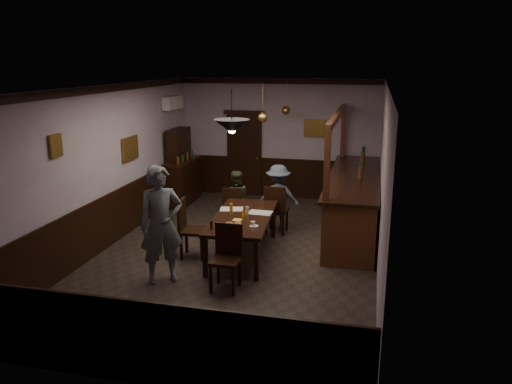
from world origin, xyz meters
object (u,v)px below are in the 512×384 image
(chair_far_left, at_px, (233,207))
(chair_side, at_px, (189,226))
(person_seated_left, at_px, (235,199))
(chair_near, at_px, (227,254))
(coffee_cup, at_px, (253,223))
(pendant_brass_mid, at_px, (263,118))
(soda_can, at_px, (244,214))
(bar_counter, at_px, (354,201))
(pendant_brass_far, at_px, (286,110))
(person_standing, at_px, (161,225))
(pendant_iron, at_px, (232,127))
(sideboard, at_px, (181,174))
(dining_table, at_px, (243,219))
(chair_far_right, at_px, (276,208))
(person_seated_right, at_px, (278,197))

(chair_far_left, bearing_deg, chair_side, 66.35)
(chair_far_left, xyz_separation_m, person_seated_left, (-0.03, 0.28, 0.09))
(person_seated_left, bearing_deg, chair_near, 87.37)
(chair_far_left, distance_m, chair_near, 2.63)
(coffee_cup, height_order, pendant_brass_mid, pendant_brass_mid)
(chair_far_left, relative_size, soda_can, 7.88)
(bar_counter, bearing_deg, pendant_brass_far, 140.01)
(soda_can, relative_size, pendant_brass_far, 0.15)
(coffee_cup, relative_size, pendant_brass_far, 0.10)
(pendant_brass_mid, bearing_deg, soda_can, -87.93)
(person_standing, bearing_deg, pendant_iron, -8.70)
(sideboard, bearing_deg, pendant_iron, -57.67)
(person_seated_left, relative_size, pendant_iron, 1.83)
(coffee_cup, relative_size, sideboard, 0.04)
(dining_table, bearing_deg, chair_far_left, 113.14)
(chair_far_left, height_order, chair_side, chair_side)
(sideboard, bearing_deg, bar_counter, -14.18)
(chair_far_right, bearing_deg, person_standing, 65.12)
(dining_table, xyz_separation_m, pendant_iron, (0.06, -0.80, 1.76))
(chair_near, bearing_deg, sideboard, 120.78)
(bar_counter, distance_m, pendant_iron, 3.74)
(dining_table, xyz_separation_m, person_standing, (-0.96, -1.32, 0.26))
(person_seated_right, xyz_separation_m, pendant_iron, (-0.29, -2.38, 1.76))
(chair_near, xyz_separation_m, person_seated_right, (0.24, 2.89, 0.13))
(pendant_brass_far, bearing_deg, bar_counter, -39.99)
(pendant_brass_mid, xyz_separation_m, pendant_brass_far, (0.20, 1.59, 0.00))
(person_seated_left, bearing_deg, bar_counter, 173.90)
(chair_side, relative_size, soda_can, 8.82)
(person_seated_right, height_order, soda_can, person_seated_right)
(chair_far_right, relative_size, pendant_brass_mid, 1.24)
(dining_table, distance_m, pendant_brass_mid, 2.38)
(sideboard, xyz_separation_m, pendant_iron, (2.39, -3.78, 1.70))
(pendant_brass_far, bearing_deg, sideboard, -171.90)
(chair_near, height_order, pendant_iron, pendant_iron)
(chair_near, height_order, person_standing, person_standing)
(chair_far_right, bearing_deg, chair_side, 52.62)
(coffee_cup, distance_m, soda_can, 0.52)
(chair_near, bearing_deg, pendant_brass_mid, 93.57)
(chair_far_right, distance_m, chair_near, 2.62)
(chair_side, relative_size, pendant_brass_mid, 1.31)
(chair_far_left, height_order, pendant_iron, pendant_iron)
(sideboard, xyz_separation_m, pendant_brass_mid, (2.31, -1.24, 1.56))
(chair_side, xyz_separation_m, person_seated_right, (1.26, 1.84, 0.11))
(chair_far_left, bearing_deg, pendant_brass_mid, -143.61)
(sideboard, height_order, pendant_brass_mid, pendant_brass_mid)
(soda_can, distance_m, sideboard, 3.86)
(soda_can, bearing_deg, chair_far_left, 113.55)
(coffee_cup, xyz_separation_m, pendant_brass_mid, (-0.34, 2.26, 1.50))
(dining_table, bearing_deg, person_standing, -126.08)
(person_seated_left, bearing_deg, dining_table, 94.49)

